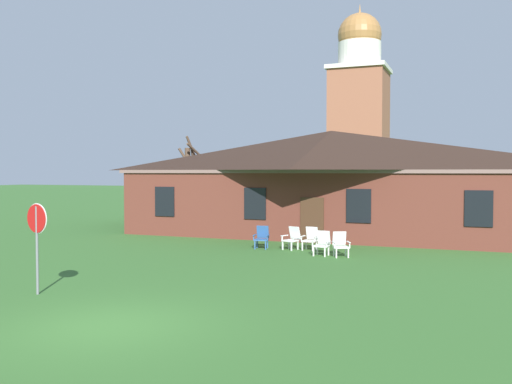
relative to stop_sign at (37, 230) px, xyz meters
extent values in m
plane|color=#336028|center=(3.63, -1.87, -1.73)|extent=(200.00, 200.00, 0.00)
cube|color=brown|center=(3.63, 17.90, -0.13)|extent=(19.70, 10.00, 3.20)
cube|color=#795B55|center=(3.63, 17.90, 1.55)|extent=(20.09, 10.20, 0.16)
pyramid|color=black|center=(3.63, 17.90, 2.69)|extent=(20.49, 10.40, 2.12)
cube|color=black|center=(-3.76, 12.87, 0.03)|extent=(1.10, 0.06, 1.50)
cube|color=black|center=(1.17, 12.87, 0.03)|extent=(1.10, 0.06, 1.50)
cube|color=black|center=(6.09, 12.87, 0.03)|extent=(1.10, 0.06, 1.50)
cube|color=black|center=(11.02, 12.87, 0.03)|extent=(1.10, 0.06, 1.50)
cube|color=#422819|center=(3.97, 12.87, -0.68)|extent=(1.10, 0.06, 2.10)
cube|color=#93563D|center=(1.20, 38.39, 4.40)|extent=(4.80, 4.80, 12.26)
cube|color=silver|center=(1.20, 38.39, 10.71)|extent=(5.18, 5.18, 0.36)
cylinder|color=silver|center=(1.20, 38.39, 11.99)|extent=(3.80, 3.80, 2.20)
sphere|color=#9E6B38|center=(1.20, 38.39, 13.76)|extent=(3.88, 3.88, 3.88)
cone|color=#9E6B38|center=(1.20, 38.39, 16.11)|extent=(0.24, 0.24, 1.00)
cylinder|color=slate|center=(0.00, 0.00, -0.55)|extent=(0.07, 0.07, 2.35)
cylinder|color=white|center=(0.00, 0.01, 0.30)|extent=(0.79, 0.17, 0.81)
cylinder|color=#B71414|center=(0.00, -0.01, 0.30)|extent=(0.75, 0.17, 0.76)
cube|color=#2D5693|center=(2.72, 10.13, -1.55)|extent=(0.06, 0.06, 0.36)
cube|color=#2D5693|center=(2.27, 10.06, -1.55)|extent=(0.06, 0.06, 0.36)
cube|color=#2D5693|center=(2.65, 10.57, -1.55)|extent=(0.06, 0.06, 0.36)
cube|color=#2D5693|center=(2.20, 10.50, -1.55)|extent=(0.06, 0.06, 0.36)
cube|color=#2D5693|center=(2.46, 10.32, -1.34)|extent=(0.62, 0.60, 0.05)
cube|color=#2D5693|center=(2.41, 10.62, -1.04)|extent=(0.54, 0.27, 0.54)
cube|color=#2D5693|center=(2.75, 10.34, -1.15)|extent=(0.13, 0.47, 0.03)
cube|color=#2D5693|center=(2.78, 10.18, -1.26)|extent=(0.05, 0.05, 0.22)
cube|color=#2D5693|center=(2.18, 10.25, -1.15)|extent=(0.13, 0.47, 0.03)
cube|color=#2D5693|center=(2.20, 10.09, -1.26)|extent=(0.05, 0.05, 0.22)
cube|color=white|center=(3.84, 10.20, -1.55)|extent=(0.06, 0.06, 0.36)
cube|color=white|center=(3.40, 10.35, -1.55)|extent=(0.06, 0.06, 0.36)
cube|color=white|center=(3.98, 10.61, -1.55)|extent=(0.06, 0.06, 0.36)
cube|color=white|center=(3.55, 10.77, -1.55)|extent=(0.06, 0.06, 0.36)
cube|color=white|center=(3.69, 10.48, -1.34)|extent=(0.68, 0.67, 0.05)
cube|color=white|center=(3.80, 10.77, -1.04)|extent=(0.55, 0.35, 0.54)
cube|color=white|center=(3.96, 10.37, -1.15)|extent=(0.21, 0.46, 0.03)
cube|color=white|center=(3.91, 10.21, -1.26)|extent=(0.05, 0.05, 0.22)
cube|color=white|center=(3.41, 10.56, -1.15)|extent=(0.21, 0.46, 0.03)
cube|color=white|center=(3.36, 10.41, -1.26)|extent=(0.05, 0.05, 0.22)
cube|color=silver|center=(4.69, 10.41, -1.55)|extent=(0.05, 0.05, 0.36)
cube|color=silver|center=(4.23, 10.45, -1.55)|extent=(0.05, 0.05, 0.36)
cube|color=silver|center=(4.73, 10.85, -1.55)|extent=(0.05, 0.05, 0.36)
cube|color=silver|center=(4.27, 10.89, -1.55)|extent=(0.05, 0.05, 0.36)
cube|color=silver|center=(4.48, 10.65, -1.34)|extent=(0.58, 0.57, 0.05)
cube|color=silver|center=(4.51, 10.96, -1.04)|extent=(0.53, 0.24, 0.54)
cube|color=silver|center=(4.77, 10.60, -1.15)|extent=(0.10, 0.47, 0.03)
cube|color=silver|center=(4.75, 10.44, -1.26)|extent=(0.04, 0.04, 0.22)
cube|color=silver|center=(4.19, 10.66, -1.15)|extent=(0.10, 0.47, 0.03)
cube|color=silver|center=(4.17, 10.49, -1.26)|extent=(0.04, 0.04, 0.22)
cube|color=silver|center=(5.53, 9.09, -1.55)|extent=(0.05, 0.05, 0.36)
cube|color=silver|center=(5.08, 9.12, -1.55)|extent=(0.05, 0.05, 0.36)
cube|color=silver|center=(5.57, 9.53, -1.55)|extent=(0.05, 0.05, 0.36)
cube|color=silver|center=(5.11, 9.57, -1.55)|extent=(0.05, 0.05, 0.36)
cube|color=silver|center=(5.32, 9.33, -1.34)|extent=(0.58, 0.56, 0.05)
cube|color=silver|center=(5.35, 9.64, -1.04)|extent=(0.53, 0.23, 0.54)
cube|color=silver|center=(5.61, 9.28, -1.15)|extent=(0.10, 0.47, 0.03)
cube|color=silver|center=(5.60, 9.12, -1.26)|extent=(0.04, 0.04, 0.22)
cube|color=silver|center=(5.03, 9.33, -1.15)|extent=(0.10, 0.47, 0.03)
cube|color=silver|center=(5.02, 9.17, -1.26)|extent=(0.04, 0.04, 0.22)
cube|color=silver|center=(6.42, 9.18, -1.55)|extent=(0.07, 0.07, 0.36)
cube|color=silver|center=(6.00, 8.99, -1.55)|extent=(0.07, 0.07, 0.36)
cube|color=silver|center=(6.23, 9.58, -1.55)|extent=(0.07, 0.07, 0.36)
cube|color=silver|center=(5.81, 9.39, -1.55)|extent=(0.07, 0.07, 0.36)
cube|color=silver|center=(6.11, 9.29, -1.34)|extent=(0.71, 0.70, 0.05)
cube|color=silver|center=(5.98, 9.57, -1.04)|extent=(0.55, 0.39, 0.54)
cube|color=silver|center=(6.38, 9.39, -1.15)|extent=(0.26, 0.45, 0.03)
cube|color=silver|center=(6.45, 9.25, -1.26)|extent=(0.05, 0.05, 0.22)
cube|color=silver|center=(5.86, 9.14, -1.15)|extent=(0.26, 0.45, 0.03)
cube|color=silver|center=(5.93, 9.00, -1.26)|extent=(0.05, 0.05, 0.22)
cylinder|color=brown|center=(-6.53, 20.44, 0.68)|extent=(0.36, 0.36, 4.82)
cylinder|color=brown|center=(-6.17, 20.53, 2.35)|extent=(0.37, 0.90, 1.48)
cylinder|color=brown|center=(-6.62, 20.07, 1.32)|extent=(0.93, 0.36, 1.66)
cylinder|color=brown|center=(-6.26, 19.96, 2.12)|extent=(1.17, 0.76, 1.93)
cylinder|color=brown|center=(-6.24, 20.32, 3.20)|extent=(0.45, 0.78, 1.30)
cylinder|color=brown|center=(-5.87, 20.24, 2.87)|extent=(0.59, 1.47, 1.03)
camera|label=1|loc=(10.76, -11.51, 1.54)|focal=38.85mm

